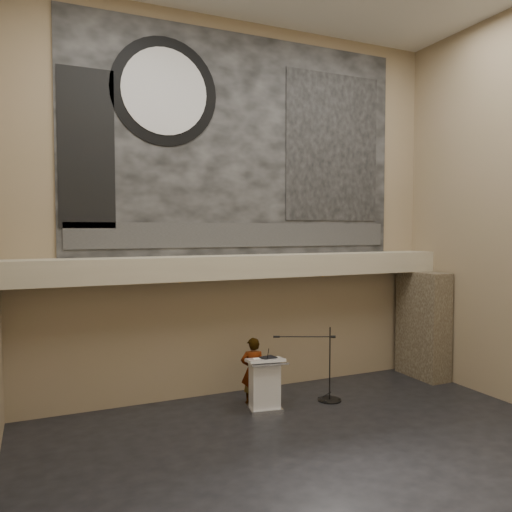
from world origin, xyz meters
name	(u,v)px	position (x,y,z in m)	size (l,w,h in m)	color
floor	(336,463)	(0.00, 0.00, 0.00)	(10.00, 10.00, 0.00)	black
wall_back	(242,209)	(0.00, 4.00, 4.25)	(10.00, 0.02, 8.50)	#8B7958
soffit	(249,266)	(0.00, 3.60, 2.95)	(10.00, 0.80, 0.50)	tan
sprinkler_left	(180,282)	(-1.60, 3.55, 2.67)	(0.04, 0.04, 0.06)	#B2893D
sprinkler_right	(323,276)	(1.90, 3.55, 2.67)	(0.04, 0.04, 0.06)	#B2893D
banner	(242,145)	(0.00, 3.97, 5.70)	(8.00, 0.05, 5.00)	black
banner_text_strip	(243,235)	(0.00, 3.93, 3.65)	(7.76, 0.02, 0.55)	#2E2E2E
banner_clock_rim	(165,92)	(-1.80, 3.93, 6.70)	(2.30, 2.30, 0.02)	black
banner_clock_face	(165,91)	(-1.80, 3.91, 6.70)	(1.84, 1.84, 0.02)	silver
banner_building_print	(333,148)	(2.40, 3.93, 5.80)	(2.60, 0.02, 3.60)	black
banner_brick_print	(86,148)	(-3.40, 3.93, 5.40)	(1.10, 0.02, 3.20)	black
stone_pier	(423,324)	(4.65, 3.15, 1.35)	(0.60, 1.40, 2.70)	#433829
lectern	(265,384)	(-0.07, 2.59, 0.55)	(0.82, 0.64, 1.14)	silver
binder	(268,358)	(-0.01, 2.54, 1.12)	(0.30, 0.24, 0.04)	black
papers	(260,360)	(-0.21, 2.54, 1.10)	(0.22, 0.31, 0.01)	white
speaker_person	(253,371)	(-0.13, 3.08, 0.72)	(0.53, 0.35, 1.44)	silver
mic_stand	(328,390)	(1.46, 2.59, 0.24)	(1.40, 0.77, 1.63)	black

